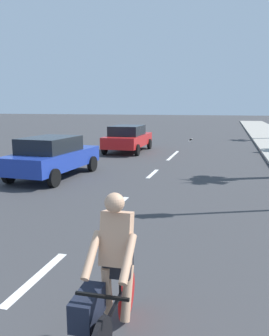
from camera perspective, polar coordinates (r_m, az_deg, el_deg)
ground_plane at (r=19.89m, az=6.95°, el=2.50°), size 160.00×160.00×0.00m
lane_stripe_1 at (r=5.96m, az=-16.13°, el=-17.26°), size 0.16×1.80×0.01m
lane_stripe_2 at (r=9.46m, az=-2.96°, el=-6.33°), size 0.16×1.80×0.01m
lane_stripe_3 at (r=13.80m, az=3.07°, el=-0.96°), size 0.16×1.80×0.01m
lane_stripe_4 at (r=18.06m, az=6.07°, el=1.73°), size 0.16×1.80×0.01m
lane_stripe_5 at (r=19.88m, az=6.94°, el=2.51°), size 0.16×1.80×0.01m
lane_stripe_6 at (r=27.82m, az=9.42°, el=4.72°), size 0.16×1.80×0.01m
lane_stripe_7 at (r=28.06m, az=9.47°, el=4.76°), size 0.16×1.80×0.01m
cyclist at (r=3.97m, az=-4.18°, el=-18.29°), size 0.63×1.71×1.82m
parked_car_blue at (r=13.39m, az=-13.63°, el=2.04°), size 2.23×4.49×1.57m
parked_car_red at (r=20.29m, az=-1.10°, el=5.13°), size 2.12×4.58×1.57m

